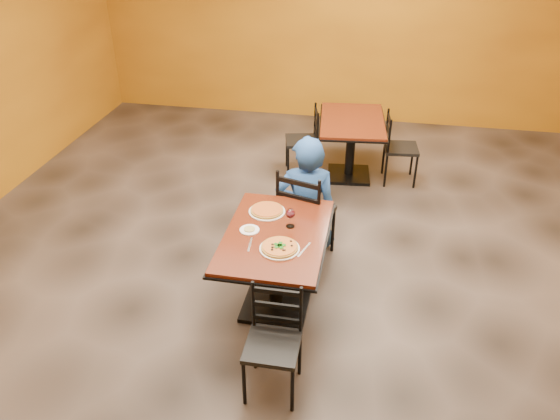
% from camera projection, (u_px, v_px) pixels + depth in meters
% --- Properties ---
extents(floor, '(7.00, 8.00, 0.01)m').
position_uv_depth(floor, '(286.00, 271.00, 5.15)').
color(floor, black).
rests_on(floor, ground).
extents(wall_back, '(7.00, 0.01, 3.00)m').
position_uv_depth(wall_back, '(337.00, 17.00, 7.73)').
color(wall_back, '#C67E16').
rests_on(wall_back, ground).
extents(table_main, '(0.83, 1.23, 0.75)m').
position_uv_depth(table_main, '(276.00, 253.00, 4.44)').
color(table_main, '#61210F').
rests_on(table_main, floor).
extents(table_second, '(0.87, 1.21, 0.75)m').
position_uv_depth(table_second, '(351.00, 135.00, 6.52)').
color(table_second, '#61210F').
rests_on(table_second, floor).
extents(chair_main_near, '(0.37, 0.37, 0.82)m').
position_uv_depth(chair_main_near, '(272.00, 347.00, 3.75)').
color(chair_main_near, black).
rests_on(chair_main_near, floor).
extents(chair_main_far, '(0.55, 0.55, 0.98)m').
position_uv_depth(chair_main_far, '(306.00, 213.00, 5.10)').
color(chair_main_far, black).
rests_on(chair_main_far, floor).
extents(chair_second_left, '(0.46, 0.46, 0.85)m').
position_uv_depth(chair_second_left, '(302.00, 141.00, 6.68)').
color(chair_second_left, black).
rests_on(chair_second_left, floor).
extents(chair_second_right, '(0.42, 0.42, 0.86)m').
position_uv_depth(chair_second_right, '(401.00, 149.00, 6.49)').
color(chair_second_right, black).
rests_on(chair_second_right, floor).
extents(diner, '(0.66, 0.49, 1.20)m').
position_uv_depth(diner, '(306.00, 194.00, 5.19)').
color(diner, navy).
rests_on(diner, floor).
extents(plate_main, '(0.31, 0.31, 0.01)m').
position_uv_depth(plate_main, '(280.00, 249.00, 4.15)').
color(plate_main, white).
rests_on(plate_main, table_main).
extents(pizza_main, '(0.28, 0.28, 0.02)m').
position_uv_depth(pizza_main, '(280.00, 247.00, 4.14)').
color(pizza_main, maroon).
rests_on(pizza_main, plate_main).
extents(plate_far, '(0.31, 0.31, 0.01)m').
position_uv_depth(plate_far, '(267.00, 211.00, 4.62)').
color(plate_far, white).
rests_on(plate_far, table_main).
extents(pizza_far, '(0.28, 0.28, 0.02)m').
position_uv_depth(pizza_far, '(267.00, 210.00, 4.61)').
color(pizza_far, '#B57122').
rests_on(pizza_far, plate_far).
extents(side_plate, '(0.16, 0.16, 0.01)m').
position_uv_depth(side_plate, '(250.00, 230.00, 4.37)').
color(side_plate, white).
rests_on(side_plate, table_main).
extents(dip, '(0.09, 0.09, 0.01)m').
position_uv_depth(dip, '(249.00, 229.00, 4.37)').
color(dip, tan).
rests_on(dip, side_plate).
extents(wine_glass, '(0.08, 0.08, 0.18)m').
position_uv_depth(wine_glass, '(290.00, 217.00, 4.38)').
color(wine_glass, white).
rests_on(wine_glass, table_main).
extents(fork, '(0.03, 0.19, 0.00)m').
position_uv_depth(fork, '(250.00, 244.00, 4.21)').
color(fork, silver).
rests_on(fork, table_main).
extents(knife, '(0.08, 0.20, 0.00)m').
position_uv_depth(knife, '(304.00, 250.00, 4.14)').
color(knife, silver).
rests_on(knife, table_main).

